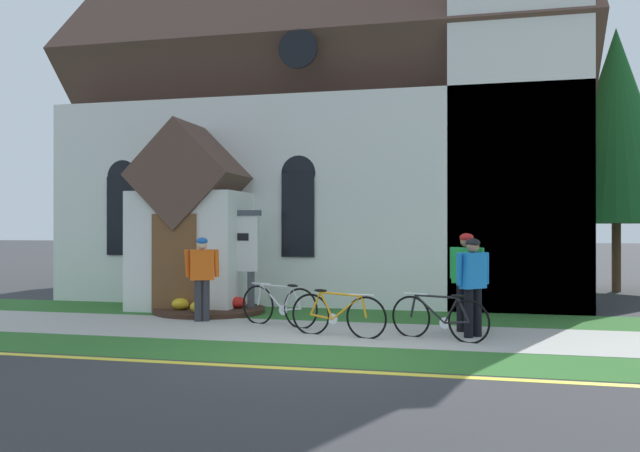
{
  "coord_description": "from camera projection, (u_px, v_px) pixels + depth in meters",
  "views": [
    {
      "loc": [
        2.22,
        -8.96,
        1.81
      ],
      "look_at": [
        -0.59,
        3.01,
        1.84
      ],
      "focal_mm": 36.59,
      "sensor_mm": 36.0,
      "label": 1
    }
  ],
  "objects": [
    {
      "name": "ground",
      "position": [
        360.0,
        317.0,
        13.12
      ],
      "size": [
        140.0,
        140.0,
        0.0
      ],
      "primitive_type": "plane",
      "color": "#333335"
    },
    {
      "name": "sidewalk_slab",
      "position": [
        250.0,
        329.0,
        11.57
      ],
      "size": [
        32.0,
        2.48,
        0.01
      ],
      "primitive_type": "cube",
      "color": "#A8A59E",
      "rests_on": "ground"
    },
    {
      "name": "grass_verge",
      "position": [
        205.0,
        350.0,
        9.61
      ],
      "size": [
        32.0,
        1.54,
        0.01
      ],
      "primitive_type": "cube",
      "color": "#2D6628",
      "rests_on": "ground"
    },
    {
      "name": "church_lawn",
      "position": [
        286.0,
        313.0,
        13.76
      ],
      "size": [
        24.0,
        2.03,
        0.01
      ],
      "primitive_type": "cube",
      "color": "#2D6628",
      "rests_on": "ground"
    },
    {
      "name": "curb_paint_stripe",
      "position": [
        178.0,
        363.0,
        8.71
      ],
      "size": [
        28.0,
        0.16,
        0.01
      ],
      "primitive_type": "cube",
      "color": "yellow",
      "rests_on": "ground"
    },
    {
      "name": "church_building",
      "position": [
        350.0,
        131.0,
        18.28
      ],
      "size": [
        13.12,
        9.96,
        13.44
      ],
      "color": "white",
      "rests_on": "ground"
    },
    {
      "name": "church_sign",
      "position": [
        214.0,
        245.0,
        14.12
      ],
      "size": [
        2.09,
        0.19,
        2.19
      ],
      "color": "#474C56",
      "rests_on": "ground"
    },
    {
      "name": "flower_bed",
      "position": [
        209.0,
        309.0,
        13.85
      ],
      "size": [
        2.36,
        2.36,
        0.34
      ],
      "color": "#382319",
      "rests_on": "ground"
    },
    {
      "name": "bicycle_orange",
      "position": [
        439.0,
        318.0,
        10.47
      ],
      "size": [
        1.6,
        0.67,
        0.77
      ],
      "color": "black",
      "rests_on": "ground"
    },
    {
      "name": "bicycle_green",
      "position": [
        279.0,
        305.0,
        11.97
      ],
      "size": [
        1.63,
        0.66,
        0.8
      ],
      "color": "black",
      "rests_on": "ground"
    },
    {
      "name": "bicycle_yellow",
      "position": [
        338.0,
        314.0,
        10.82
      ],
      "size": [
        1.69,
        0.41,
        0.79
      ],
      "color": "black",
      "rests_on": "ground"
    },
    {
      "name": "cyclist_in_red_jersey",
      "position": [
        473.0,
        280.0,
        10.72
      ],
      "size": [
        0.52,
        0.53,
        1.63
      ],
      "color": "black",
      "rests_on": "ground"
    },
    {
      "name": "cyclist_in_green_jersey",
      "position": [
        467.0,
        274.0,
        11.23
      ],
      "size": [
        0.58,
        0.51,
        1.72
      ],
      "color": "black",
      "rests_on": "ground"
    },
    {
      "name": "cyclist_in_blue_jersey",
      "position": [
        202.0,
        273.0,
        12.54
      ],
      "size": [
        0.62,
        0.38,
        1.62
      ],
      "color": "#2D2D33",
      "rests_on": "ground"
    },
    {
      "name": "roadside_conifer",
      "position": [
        616.0,
        126.0,
        18.44
      ],
      "size": [
        3.54,
        3.54,
        7.48
      ],
      "color": "#4C3823",
      "rests_on": "ground"
    }
  ]
}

